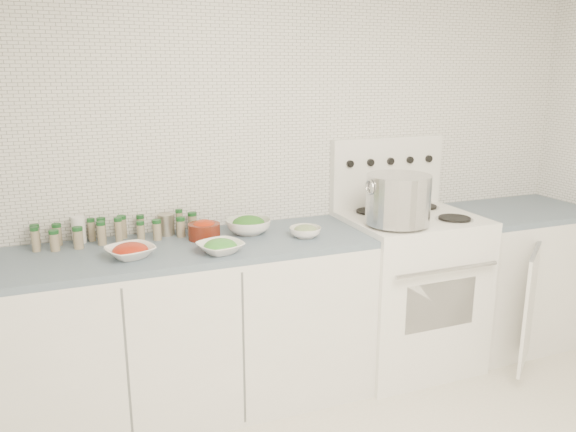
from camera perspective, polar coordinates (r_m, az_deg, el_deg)
The scene contains 13 objects.
room_walls at distance 2.05m, azimuth 20.51°, elevation 8.15°, with size 3.54×3.04×2.52m.
counter_left at distance 3.05m, azimuth -9.49°, elevation -11.03°, with size 1.85×0.62×0.90m.
stove at distance 3.50m, azimuth 11.98°, elevation -6.89°, with size 0.76×0.70×1.36m.
counter_right at distance 4.01m, azimuth 21.86°, elevation -5.59°, with size 0.89×0.88×0.90m.
stock_pot at distance 3.11m, azimuth 11.13°, elevation 1.88°, with size 0.37×0.35×0.27m.
bowl_tomato at distance 2.75m, azimuth -15.72°, elevation -3.45°, with size 0.28×0.28×0.07m.
bowl_snowpea at distance 2.74m, azimuth -6.88°, elevation -3.12°, with size 0.27×0.27×0.07m.
bowl_broccoli at distance 3.05m, azimuth -4.03°, elevation -0.91°, with size 0.28×0.28×0.10m.
bowl_zucchini at distance 2.98m, azimuth 1.77°, elevation -1.55°, with size 0.22×0.22×0.07m.
bowl_pepper at distance 2.97m, azimuth -8.52°, elevation -1.38°, with size 0.17×0.17×0.10m.
salt_canister at distance 3.06m, azimuth -20.49°, elevation -1.32°, with size 0.07×0.07×0.14m, color white.
tin_can at distance 3.08m, azimuth -12.30°, elevation -0.86°, with size 0.09×0.09×0.11m, color gray.
spice_cluster at distance 3.02m, azimuth -17.31°, elevation -1.43°, with size 0.84×0.16×0.14m.
Camera 1 is at (-1.36, -1.52, 1.75)m, focal length 35.00 mm.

